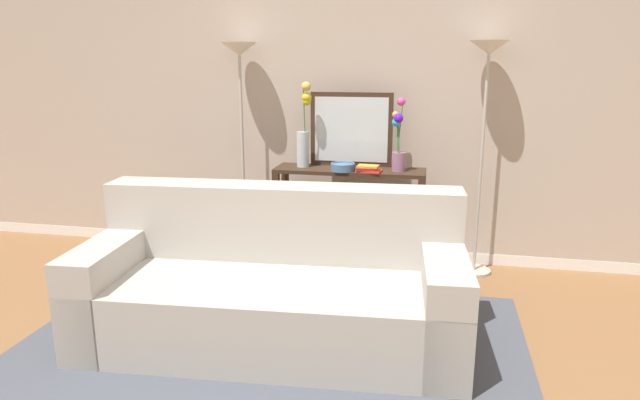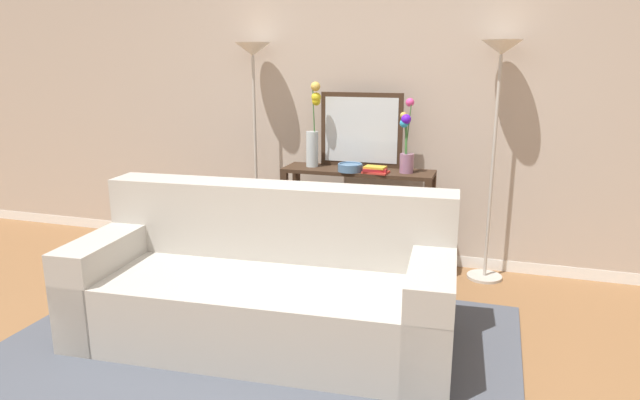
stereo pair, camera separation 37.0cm
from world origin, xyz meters
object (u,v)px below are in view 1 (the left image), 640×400
Objects in this scene: wall_mirror at (351,130)px; fruit_bowl at (343,167)px; console_table at (349,202)px; couch at (275,289)px; floor_lamp_left at (241,91)px; vase_tall_flowers at (304,133)px; book_stack at (368,169)px; vase_short_flowers at (398,143)px; floor_lamp_right at (486,94)px; book_row_under_console at (308,259)px.

fruit_bowl is at bearing -96.81° from wall_mirror.
fruit_bowl is (-0.04, -0.09, 0.29)m from console_table.
couch is 1.84m from floor_lamp_left.
vase_tall_flowers is at bearing 178.57° from console_table.
book_stack is at bearing -11.80° from floor_lamp_left.
floor_lamp_right is at bearing 13.44° from vase_short_flowers.
vase_tall_flowers reaches higher than book_stack.
floor_lamp_left is 1.20m from book_stack.
book_stack reaches higher than console_table.
vase_short_flowers is 0.45m from fruit_bowl.
floor_lamp_left is at bearing 173.42° from vase_short_flowers.
wall_mirror is at bearing 83.19° from fruit_bowl.
wall_mirror is 0.41m from vase_short_flowers.
book_stack is (-0.21, -0.07, -0.19)m from vase_short_flowers.
fruit_bowl is (0.32, -0.10, -0.23)m from vase_tall_flowers.
wall_mirror reaches higher than couch.
floor_lamp_right reaches higher than book_row_under_console.
wall_mirror reaches higher than book_stack.
book_row_under_console is (-0.33, 0.00, -0.49)m from console_table.
vase_tall_flowers reaches higher than couch.
console_table is 0.65× the size of floor_lamp_right.
couch is 1.94× the size of console_table.
book_row_under_console is (-1.30, -0.12, -1.32)m from floor_lamp_right.
fruit_bowl is (0.86, -0.22, -0.53)m from floor_lamp_left.
couch reaches higher than book_stack.
wall_mirror is at bearing 158.16° from vase_short_flowers.
book_stack is at bearing -164.98° from floor_lamp_right.
book_stack is at bearing -53.67° from wall_mirror.
book_stack is (0.15, -0.10, 0.29)m from console_table.
fruit_bowl is 0.19m from book_stack.
fruit_bowl is at bearing -17.35° from vase_tall_flowers.
floor_lamp_right is 1.03m from wall_mirror.
floor_lamp_left is at bearing 168.20° from book_stack.
vase_tall_flowers reaches higher than wall_mirror.
couch is 1.27× the size of floor_lamp_left.
wall_mirror is 0.37m from vase_tall_flowers.
book_stack is (0.51, -0.10, -0.24)m from vase_tall_flowers.
fruit_bowl is at bearing -14.08° from floor_lamp_left.
console_table is 0.56m from wall_mirror.
wall_mirror is at bearing 126.33° from book_stack.
floor_lamp_left is 3.23× the size of vase_short_flowers.
floor_lamp_right is 9.54× the size of fruit_bowl.
wall_mirror is (0.24, 1.36, 0.78)m from couch.
console_table is 0.64m from vase_tall_flowers.
couch is 7.90× the size of book_row_under_console.
floor_lamp_left is (-0.65, 1.35, 1.06)m from couch.
book_row_under_console is at bearing 178.26° from vase_short_flowers.
floor_lamp_right is at bearing 15.02° from book_stack.
book_stack is (0.40, 1.13, 0.52)m from couch.
wall_mirror is at bearing 22.10° from book_row_under_console.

